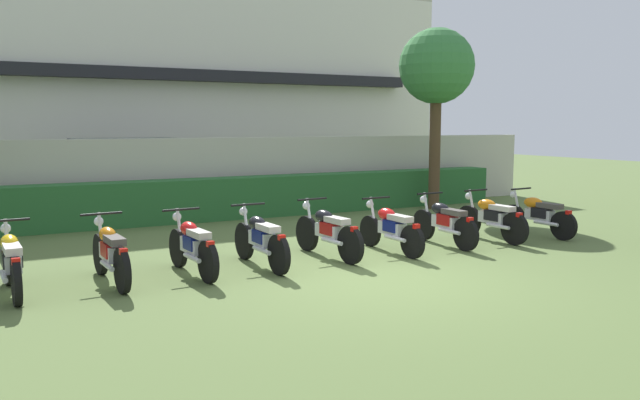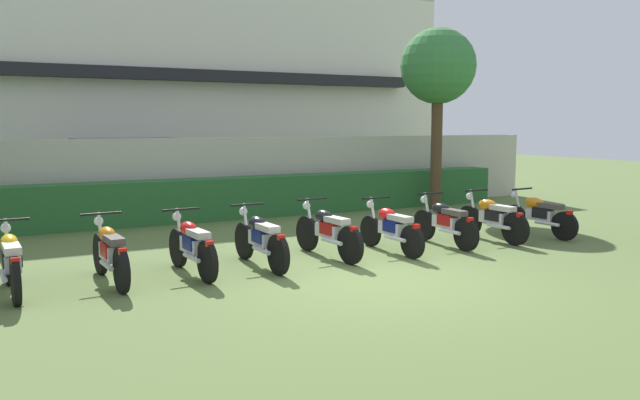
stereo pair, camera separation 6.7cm
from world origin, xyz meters
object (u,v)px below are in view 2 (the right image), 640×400
at_px(motorcycle_in_row_6, 445,222).
at_px(motorcycle_in_row_4, 328,231).
at_px(motorcycle_in_row_0, 11,261).
at_px(motorcycle_in_row_8, 539,215).
at_px(motorcycle_in_row_7, 492,218).
at_px(motorcycle_in_row_1, 110,252).
at_px(motorcycle_in_row_2, 192,245).
at_px(parked_car, 135,173).
at_px(tree_far_side, 438,69).
at_px(motorcycle_in_row_5, 391,228).
at_px(motorcycle_in_row_3, 260,239).

bearing_deg(motorcycle_in_row_6, motorcycle_in_row_4, 87.34).
height_order(motorcycle_in_row_0, motorcycle_in_row_8, motorcycle_in_row_0).
bearing_deg(motorcycle_in_row_4, motorcycle_in_row_7, -97.30).
xyz_separation_m(motorcycle_in_row_1, motorcycle_in_row_6, (6.05, 0.06, -0.01)).
height_order(motorcycle_in_row_2, motorcycle_in_row_7, motorcycle_in_row_7).
relative_size(motorcycle_in_row_2, motorcycle_in_row_6, 1.00).
bearing_deg(parked_car, motorcycle_in_row_0, -116.49).
distance_m(tree_far_side, motorcycle_in_row_1, 10.55).
xyz_separation_m(motorcycle_in_row_2, motorcycle_in_row_7, (6.01, 0.07, 0.00)).
xyz_separation_m(motorcycle_in_row_0, motorcycle_in_row_7, (8.47, 0.07, -0.00)).
bearing_deg(motorcycle_in_row_4, motorcycle_in_row_2, 88.09).
distance_m(motorcycle_in_row_5, motorcycle_in_row_6, 1.25).
bearing_deg(motorcycle_in_row_5, parked_car, 16.60).
height_order(motorcycle_in_row_1, motorcycle_in_row_3, motorcycle_in_row_1).
xyz_separation_m(motorcycle_in_row_0, motorcycle_in_row_1, (1.27, 0.02, 0.00)).
distance_m(tree_far_side, motorcycle_in_row_5, 6.88).
height_order(motorcycle_in_row_1, motorcycle_in_row_2, motorcycle_in_row_1).
relative_size(parked_car, motorcycle_in_row_1, 2.46).
distance_m(motorcycle_in_row_2, motorcycle_in_row_6, 4.86).
bearing_deg(motorcycle_in_row_2, parked_car, -10.38).
height_order(tree_far_side, motorcycle_in_row_1, tree_far_side).
distance_m(tree_far_side, motorcycle_in_row_0, 11.67).
bearing_deg(motorcycle_in_row_8, motorcycle_in_row_5, 84.60).
distance_m(motorcycle_in_row_7, motorcycle_in_row_8, 1.21).
bearing_deg(motorcycle_in_row_4, motorcycle_in_row_1, 86.42).
bearing_deg(motorcycle_in_row_3, motorcycle_in_row_8, -92.78).
distance_m(motorcycle_in_row_0, motorcycle_in_row_6, 7.32).
height_order(parked_car, motorcycle_in_row_4, parked_car).
height_order(tree_far_side, motorcycle_in_row_0, tree_far_side).
xyz_separation_m(motorcycle_in_row_1, motorcycle_in_row_3, (2.31, 0.00, -0.00)).
distance_m(parked_car, motorcycle_in_row_0, 8.96).
bearing_deg(motorcycle_in_row_4, parked_car, 5.47).
relative_size(parked_car, motorcycle_in_row_5, 2.52).
relative_size(tree_far_side, motorcycle_in_row_4, 2.44).
relative_size(tree_far_side, motorcycle_in_row_5, 2.59).
xyz_separation_m(parked_car, tree_far_side, (7.10, -4.04, 2.77)).
bearing_deg(parked_car, motorcycle_in_row_7, -62.96).
bearing_deg(motorcycle_in_row_2, motorcycle_in_row_6, -94.01).
bearing_deg(motorcycle_in_row_3, motorcycle_in_row_1, 87.46).
distance_m(motorcycle_in_row_1, motorcycle_in_row_3, 2.31).
height_order(tree_far_side, motorcycle_in_row_2, tree_far_side).
bearing_deg(motorcycle_in_row_0, motorcycle_in_row_3, -92.70).
bearing_deg(parked_car, motorcycle_in_row_3, -92.90).
height_order(tree_far_side, motorcycle_in_row_4, tree_far_side).
relative_size(motorcycle_in_row_3, motorcycle_in_row_5, 1.05).
relative_size(motorcycle_in_row_3, motorcycle_in_row_7, 1.05).
distance_m(motorcycle_in_row_1, motorcycle_in_row_4, 3.61).
xyz_separation_m(motorcycle_in_row_6, motorcycle_in_row_8, (2.35, -0.07, -0.01)).
distance_m(motorcycle_in_row_2, motorcycle_in_row_3, 1.12).
xyz_separation_m(motorcycle_in_row_2, motorcycle_in_row_5, (3.61, 0.02, -0.01)).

